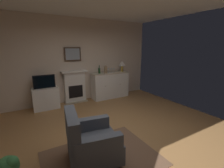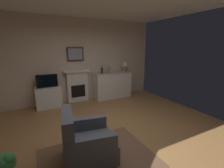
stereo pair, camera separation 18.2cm
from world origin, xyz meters
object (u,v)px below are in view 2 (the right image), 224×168
(wine_glass_right, at_px, (117,69))
(wine_bottle, at_px, (102,70))
(vase_decorative, at_px, (108,69))
(potted_plant_fern, at_px, (5,164))
(table_lamp, at_px, (125,64))
(wine_glass_center, at_px, (114,69))
(tv_set, at_px, (47,81))
(sideboard_cabinet, at_px, (113,85))
(wine_glass_left, at_px, (111,70))
(armchair, at_px, (86,141))
(fireplace_unit, at_px, (77,86))
(tv_cabinet, at_px, (49,97))
(framed_picture, at_px, (75,54))

(wine_glass_right, bearing_deg, wine_bottle, 172.07)
(vase_decorative, relative_size, potted_plant_fern, 0.65)
(table_lamp, height_order, wine_glass_center, table_lamp)
(wine_glass_right, height_order, vase_decorative, vase_decorative)
(table_lamp, xyz_separation_m, vase_decorative, (-0.74, -0.05, -0.14))
(wine_bottle, bearing_deg, tv_set, -178.53)
(sideboard_cabinet, distance_m, wine_glass_left, 0.60)
(wine_glass_center, xyz_separation_m, armchair, (-2.01, -2.82, -0.69))
(table_lamp, distance_m, potted_plant_fern, 4.62)
(fireplace_unit, bearing_deg, wine_glass_left, -8.95)
(tv_set, bearing_deg, sideboard_cabinet, 0.21)
(tv_cabinet, bearing_deg, potted_plant_fern, -107.26)
(fireplace_unit, xyz_separation_m, vase_decorative, (1.09, -0.23, 0.55))
(table_lamp, relative_size, tv_set, 0.65)
(wine_glass_left, xyz_separation_m, wine_glass_center, (0.11, -0.01, 0.00))
(sideboard_cabinet, height_order, tv_cabinet, sideboard_cabinet)
(wine_glass_left, height_order, vase_decorative, vase_decorative)
(wine_glass_left, bearing_deg, tv_set, 179.80)
(wine_glass_center, bearing_deg, vase_decorative, -174.49)
(wine_bottle, bearing_deg, framed_picture, 168.22)
(fireplace_unit, height_order, potted_plant_fern, fireplace_unit)
(tv_set, bearing_deg, tv_cabinet, 90.00)
(wine_glass_left, xyz_separation_m, vase_decorative, (-0.14, -0.03, 0.02))
(fireplace_unit, relative_size, vase_decorative, 3.91)
(wine_glass_right, distance_m, tv_cabinet, 2.53)
(wine_glass_center, xyz_separation_m, tv_set, (-2.31, 0.02, -0.21))
(wine_glass_left, bearing_deg, potted_plant_fern, -138.79)
(potted_plant_fern, bearing_deg, framed_picture, 57.99)
(tv_set, xyz_separation_m, potted_plant_fern, (-0.84, -2.67, -0.61))
(wine_glass_right, bearing_deg, wine_glass_left, 173.78)
(sideboard_cabinet, height_order, tv_set, tv_set)
(armchair, bearing_deg, vase_decorative, 57.84)
(armchair, bearing_deg, wine_glass_left, 56.17)
(framed_picture, relative_size, vase_decorative, 1.96)
(framed_picture, bearing_deg, wine_glass_left, -11.00)
(table_lamp, distance_m, tv_cabinet, 2.94)
(wine_glass_center, distance_m, vase_decorative, 0.25)
(fireplace_unit, xyz_separation_m, tv_set, (-0.97, -0.19, 0.32))
(sideboard_cabinet, bearing_deg, wine_glass_right, -14.78)
(table_lamp, distance_m, wine_glass_center, 0.51)
(framed_picture, xyz_separation_m, sideboard_cabinet, (1.29, -0.22, -1.17))
(vase_decorative, xyz_separation_m, tv_cabinet, (-2.06, 0.06, -0.76))
(tv_set, bearing_deg, potted_plant_fern, -107.40)
(potted_plant_fern, bearing_deg, wine_glass_left, 41.21)
(wine_glass_right, height_order, potted_plant_fern, wine_glass_right)
(fireplace_unit, bearing_deg, wine_glass_center, -8.65)
(sideboard_cabinet, xyz_separation_m, wine_bottle, (-0.42, 0.04, 0.58))
(wine_glass_right, relative_size, potted_plant_fern, 0.38)
(vase_decorative, distance_m, potted_plant_fern, 4.00)
(framed_picture, height_order, table_lamp, framed_picture)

